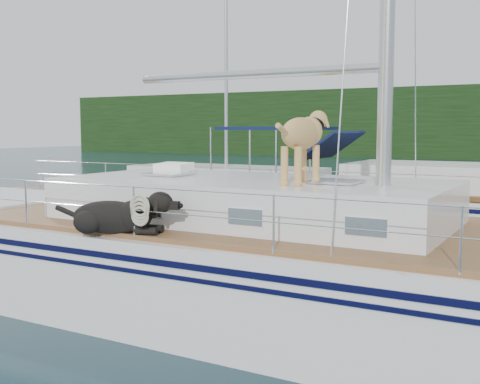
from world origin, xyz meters
The scene contains 4 objects.
ground centered at (0.00, 0.00, 0.00)m, with size 120.00×120.00×0.00m, color black.
main_sailboat centered at (0.10, -0.01, 0.68)m, with size 12.00×3.98×14.01m.
neighbor_sailboat centered at (1.38, 6.48, 0.63)m, with size 11.00×3.50×13.30m.
bg_boat_west centered at (-8.00, 14.00, 0.45)m, with size 8.00×3.00×11.65m.
Camera 1 is at (4.66, -7.12, 2.48)m, focal length 45.00 mm.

